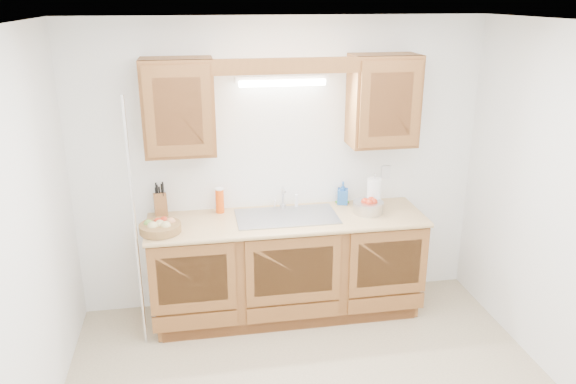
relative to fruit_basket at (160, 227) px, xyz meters
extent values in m
plane|color=white|center=(1.02, -1.07, 1.56)|extent=(3.50, 3.50, 0.00)
cube|color=white|center=(1.02, 0.43, 0.31)|extent=(3.50, 0.02, 2.50)
cube|color=white|center=(-0.73, -1.07, 0.31)|extent=(0.02, 3.00, 2.50)
cube|color=brown|center=(1.02, 0.13, -0.50)|extent=(2.20, 0.60, 0.86)
cube|color=tan|center=(1.02, 0.12, -0.06)|extent=(2.30, 0.63, 0.04)
cube|color=brown|center=(0.19, 0.27, 0.88)|extent=(0.55, 0.33, 0.75)
cube|color=brown|center=(1.85, 0.27, 0.88)|extent=(0.55, 0.33, 0.75)
cube|color=brown|center=(1.02, 0.12, 1.20)|extent=(2.20, 0.05, 0.12)
cylinder|color=white|center=(1.02, 0.33, 1.04)|extent=(0.70, 0.05, 0.05)
cube|color=white|center=(1.02, 0.36, 1.07)|extent=(0.76, 0.06, 0.05)
cube|color=#9E9EA3|center=(1.02, 0.14, -0.04)|extent=(0.84, 0.46, 0.01)
cube|color=#9E9EA3|center=(0.81, 0.14, -0.12)|extent=(0.39, 0.40, 0.16)
cube|color=#9E9EA3|center=(1.23, 0.14, -0.12)|extent=(0.39, 0.40, 0.16)
cylinder|color=silver|center=(1.02, 0.34, -0.02)|extent=(0.06, 0.06, 0.04)
cylinder|color=silver|center=(1.02, 0.34, 0.06)|extent=(0.02, 0.02, 0.16)
cylinder|color=silver|center=(1.02, 0.29, 0.15)|extent=(0.02, 0.12, 0.02)
cylinder|color=white|center=(1.14, 0.34, 0.02)|extent=(0.03, 0.03, 0.12)
cylinder|color=silver|center=(-0.18, -0.13, 0.06)|extent=(0.03, 0.03, 2.00)
cube|color=white|center=(1.97, 0.42, 0.21)|extent=(0.08, 0.01, 0.12)
cylinder|color=olive|center=(0.00, 0.00, -0.01)|extent=(0.34, 0.34, 0.06)
sphere|color=#D8C67F|center=(-0.05, -0.04, 0.02)|extent=(0.08, 0.08, 0.08)
sphere|color=#D8C67F|center=(0.05, -0.05, 0.02)|extent=(0.08, 0.08, 0.08)
sphere|color=tan|center=(0.08, 0.03, 0.02)|extent=(0.08, 0.08, 0.08)
sphere|color=red|center=(-0.02, 0.05, 0.02)|extent=(0.07, 0.07, 0.07)
sphere|color=#72A53F|center=(-0.09, 0.02, 0.02)|extent=(0.07, 0.07, 0.07)
sphere|color=#D8C67F|center=(0.00, -0.01, 0.02)|extent=(0.08, 0.08, 0.08)
sphere|color=red|center=(0.03, 0.08, 0.02)|extent=(0.07, 0.07, 0.07)
cube|color=brown|center=(-0.01, 0.33, 0.06)|extent=(0.12, 0.18, 0.23)
cylinder|color=black|center=(-0.03, 0.31, 0.18)|extent=(0.02, 0.04, 0.08)
cylinder|color=black|center=(-0.01, 0.31, 0.18)|extent=(0.02, 0.04, 0.08)
cylinder|color=black|center=(0.02, 0.31, 0.18)|extent=(0.02, 0.04, 0.08)
cylinder|color=black|center=(-0.02, 0.35, 0.19)|extent=(0.02, 0.04, 0.08)
cylinder|color=black|center=(0.01, 0.35, 0.19)|extent=(0.02, 0.04, 0.08)
cylinder|color=black|center=(-0.03, 0.38, 0.20)|extent=(0.02, 0.04, 0.08)
cylinder|color=black|center=(0.02, 0.38, 0.20)|extent=(0.02, 0.04, 0.08)
cylinder|color=#FB530D|center=(0.48, 0.34, 0.06)|extent=(0.08, 0.08, 0.21)
cylinder|color=white|center=(0.48, 0.34, 0.17)|extent=(0.07, 0.07, 0.01)
imported|color=#225CAC|center=(1.56, 0.36, 0.06)|extent=(0.11, 0.12, 0.20)
cube|color=#CC333F|center=(1.56, 0.37, -0.04)|extent=(0.12, 0.09, 0.01)
cube|color=green|center=(1.56, 0.37, -0.03)|extent=(0.12, 0.09, 0.02)
cylinder|color=silver|center=(1.80, 0.22, -0.04)|extent=(0.15, 0.15, 0.01)
cylinder|color=silver|center=(1.80, 0.22, 0.11)|extent=(0.02, 0.02, 0.31)
cylinder|color=white|center=(1.80, 0.22, 0.09)|extent=(0.16, 0.16, 0.26)
sphere|color=silver|center=(1.80, 0.22, 0.26)|extent=(0.02, 0.02, 0.02)
cylinder|color=silver|center=(1.72, 0.12, 0.00)|extent=(0.30, 0.30, 0.10)
sphere|color=red|center=(1.69, 0.12, 0.05)|extent=(0.07, 0.07, 0.07)
sphere|color=red|center=(1.75, 0.14, 0.05)|extent=(0.07, 0.07, 0.07)
sphere|color=red|center=(1.72, 0.09, 0.05)|extent=(0.07, 0.07, 0.07)
sphere|color=red|center=(1.76, 0.10, 0.05)|extent=(0.07, 0.07, 0.07)
camera|label=1|loc=(0.29, -4.14, 1.71)|focal=35.00mm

